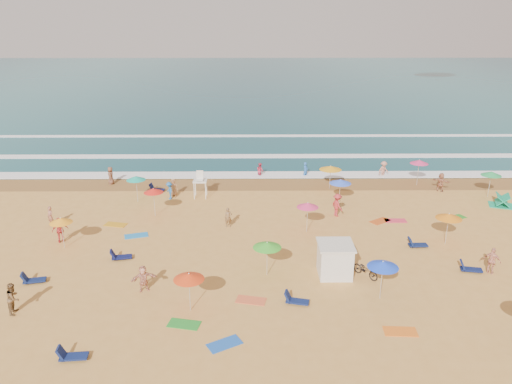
{
  "coord_description": "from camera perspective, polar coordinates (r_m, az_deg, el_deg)",
  "views": [
    {
      "loc": [
        1.61,
        -33.03,
        15.56
      ],
      "look_at": [
        1.96,
        6.0,
        1.5
      ],
      "focal_mm": 35.0,
      "sensor_mm": 36.0,
      "label": 1
    }
  ],
  "objects": [
    {
      "name": "surf_foam",
      "position": [
        56.53,
        -2.13,
        3.92
      ],
      "size": [
        200.0,
        18.7,
        0.05
      ],
      "color": "white",
      "rests_on": "ground"
    },
    {
      "name": "ground",
      "position": [
        36.55,
        -2.99,
        -5.42
      ],
      "size": [
        220.0,
        220.0,
        0.0
      ],
      "primitive_type": "plane",
      "color": "gold",
      "rests_on": "ground"
    },
    {
      "name": "cabana",
      "position": [
        31.8,
        9.0,
        -7.71
      ],
      "size": [
        2.0,
        2.0,
        2.0
      ],
      "primitive_type": "cube",
      "color": "silver",
      "rests_on": "ground"
    },
    {
      "name": "lifeguard_stand",
      "position": [
        44.56,
        -6.38,
        0.68
      ],
      "size": [
        1.2,
        1.2,
        2.1
      ],
      "primitive_type": null,
      "color": "white",
      "rests_on": "ground"
    },
    {
      "name": "beachgoers",
      "position": [
        39.97,
        -1.21,
        -1.84
      ],
      "size": [
        46.01,
        25.27,
        2.14
      ],
      "color": "tan",
      "rests_on": "ground"
    },
    {
      "name": "cabana_roof",
      "position": [
        31.33,
        9.11,
        -5.99
      ],
      "size": [
        2.2,
        2.2,
        0.12
      ],
      "primitive_type": "cube",
      "color": "silver",
      "rests_on": "cabana"
    },
    {
      "name": "loungers",
      "position": [
        33.48,
        1.74,
        -7.57
      ],
      "size": [
        35.79,
        24.47,
        0.34
      ],
      "color": "#0F1D4E",
      "rests_on": "ground"
    },
    {
      "name": "ocean",
      "position": [
        118.08,
        -1.32,
        12.23
      ],
      "size": [
        220.0,
        140.0,
        0.18
      ],
      "primitive_type": "cube",
      "color": "#0C4756",
      "rests_on": "ground"
    },
    {
      "name": "beach_umbrellas",
      "position": [
        35.29,
        -1.58,
        -2.54
      ],
      "size": [
        56.62,
        29.96,
        0.72
      ],
      "color": "#15B096",
      "rests_on": "ground"
    },
    {
      "name": "towels",
      "position": [
        33.27,
        -1.02,
        -8.06
      ],
      "size": [
        42.98,
        17.67,
        0.03
      ],
      "color": "red",
      "rests_on": "ground"
    },
    {
      "name": "bicycle",
      "position": [
        32.14,
        12.42,
        -8.65
      ],
      "size": [
        1.68,
        1.91,
        1.0
      ],
      "primitive_type": "imported",
      "rotation": [
        0.0,
        0.0,
        0.65
      ],
      "color": "black",
      "rests_on": "ground"
    },
    {
      "name": "wet_sand",
      "position": [
        48.15,
        -2.4,
        0.94
      ],
      "size": [
        220.0,
        220.0,
        0.0
      ],
      "primitive_type": "plane",
      "color": "olive",
      "rests_on": "ground"
    }
  ]
}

